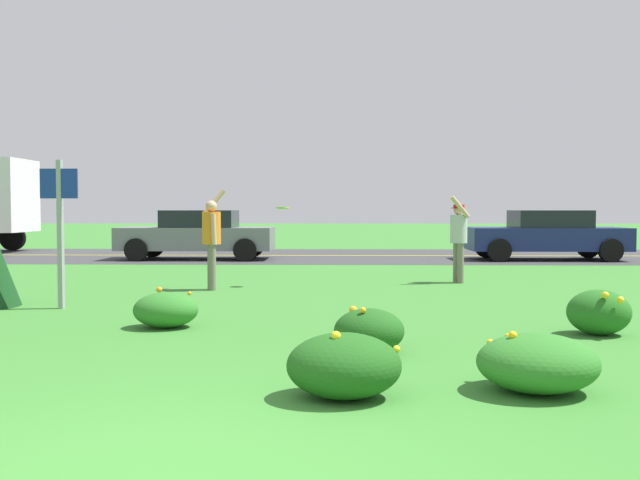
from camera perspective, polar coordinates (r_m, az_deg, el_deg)
name	(u,v)px	position (r m, az deg, el deg)	size (l,w,h in m)	color
ground_plane	(282,289)	(13.11, -3.10, -3.99)	(120.00, 120.00, 0.00)	#387A2D
highway_strip	(305,256)	(22.44, -1.22, -1.27)	(120.00, 7.33, 0.01)	#38383A
highway_center_stripe	(305,255)	(22.44, -1.22, -1.26)	(120.00, 0.16, 0.00)	yellow
daylily_clump_front_right	(599,312)	(8.97, 21.64, -5.45)	(0.74, 0.68, 0.54)	#23661E
daylily_clump_near_camera	(369,331)	(7.33, 3.99, -7.33)	(0.73, 0.71, 0.49)	#1E5619
daylily_clump_mid_center	(344,366)	(5.60, 1.95, -10.12)	(0.91, 0.76, 0.55)	#1E5619
daylily_clump_front_center	(166,310)	(9.06, -12.38, -5.54)	(0.81, 0.68, 0.49)	#2D7526
daylily_clump_front_left	(538,363)	(6.05, 17.19, -9.48)	(0.98, 0.89, 0.50)	#2D7526
sign_post_near_path	(60,218)	(11.13, -20.30, 1.67)	(0.56, 0.10, 2.21)	#93969B
person_thrower_orange_shirt	(212,236)	(13.06, -8.76, 0.32)	(0.43, 0.55, 1.86)	orange
person_catcher_red_cap_gray_shirt	(458,235)	(14.43, 11.14, 0.40)	(0.43, 0.55, 1.76)	#B2B2B7
frisbee_lime	(283,208)	(13.49, -3.04, 2.60)	(0.25, 0.25, 0.04)	#8CD133
car_navy_center_left	(547,235)	(21.62, 17.86, 0.42)	(4.50, 2.00, 1.45)	navy
car_gray_center_right	(198,234)	(21.14, -9.88, 0.46)	(4.50, 2.00, 1.45)	slate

